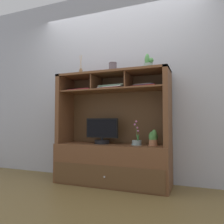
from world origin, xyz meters
name	(u,v)px	position (x,y,z in m)	size (l,w,h in m)	color
floor_plane	(112,185)	(0.00, 0.00, -0.01)	(6.00, 6.00, 0.02)	brown
back_wall	(119,82)	(0.00, 0.27, 1.40)	(6.00, 0.02, 2.80)	#A9ACB7
media_console	(112,150)	(0.00, 0.01, 0.45)	(1.52, 0.51, 1.48)	brown
tv_monitor	(102,133)	(-0.14, -0.01, 0.67)	(0.45, 0.20, 0.34)	black
potted_orchid	(137,141)	(0.34, 0.00, 0.57)	(0.14, 0.14, 0.31)	gray
potted_fern	(153,138)	(0.55, 0.01, 0.61)	(0.12, 0.12, 0.20)	#AC6C47
magazine_stack_left	(84,91)	(-0.44, 0.02, 1.27)	(0.39, 0.32, 0.02)	#477D68
magazine_stack_centre	(145,87)	(0.44, 0.04, 1.28)	(0.37, 0.30, 0.05)	beige
magazine_stack_right	(113,87)	(0.02, -0.02, 1.28)	(0.39, 0.30, 0.05)	#B13B31
diffuser_bottle	(81,72)	(-0.49, 0.03, 1.53)	(0.06, 0.05, 0.31)	olive
potted_succulent	(148,63)	(0.49, -0.01, 1.56)	(0.13, 0.13, 0.21)	#86A091
ceramic_vase	(113,68)	(0.00, 0.03, 1.56)	(0.11, 0.11, 0.15)	#5E525A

